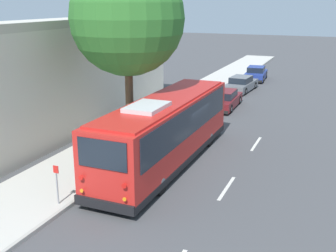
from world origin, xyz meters
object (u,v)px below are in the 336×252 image
Objects in this scene: shuttle_bus at (166,128)px; sign_post_near at (57,184)px; parked_sedan_blue at (256,74)px; street_tree at (128,10)px; parked_sedan_maroon at (225,100)px; parked_sedan_gray at (241,84)px; sign_post_far at (89,163)px.

sign_post_near is (-5.54, 1.95, -0.81)m from shuttle_bus.
parked_sedan_blue is 0.43× the size of street_tree.
shuttle_bus is 2.40× the size of parked_sedan_maroon.
sign_post_near reaches higher than parked_sedan_gray.
parked_sedan_blue is (11.79, 0.13, 0.03)m from parked_sedan_maroon.
street_tree is 5.99× the size of sign_post_far.
shuttle_bus is 7.50× the size of sign_post_near.
parked_sedan_blue is (23.30, 0.47, -1.11)m from shuttle_bus.
parked_sedan_gray is (17.71, 0.61, -1.15)m from shuttle_bus.
shuttle_bus is at bearing -179.86° from parked_sedan_maroon.
parked_sedan_maroon is 0.47× the size of street_tree.
sign_post_near is at bearing -176.40° from street_tree.
sign_post_far is (-21.17, 1.34, 0.42)m from parked_sedan_gray.
shuttle_bus reaches higher than sign_post_near.
parked_sedan_maroon is 12.31m from street_tree.
street_tree is 8.97m from sign_post_near.
parked_sedan_gray is 2.84× the size of sign_post_far.
shuttle_bus is 5.93m from sign_post_near.
parked_sedan_maroon reaches higher than parked_sedan_gray.
street_tree is at bearing 171.29° from parked_sedan_blue.
street_tree is at bearing 167.38° from parked_sedan_maroon.
street_tree reaches higher than parked_sedan_gray.
sign_post_near is 0.90× the size of sign_post_far.
sign_post_near is (-23.25, 1.34, 0.34)m from parked_sedan_gray.
sign_post_far is (-4.60, -0.42, -5.90)m from street_tree.
parked_sedan_maroon is 3.13× the size of sign_post_near.
parked_sedan_gray is 0.47× the size of street_tree.
sign_post_far is at bearing 172.30° from parked_sedan_maroon.
parked_sedan_gray is (6.20, 0.27, -0.00)m from parked_sedan_maroon.
parked_sedan_blue reaches higher than parked_sedan_gray.
shuttle_bus is 11.57m from parked_sedan_maroon.
shuttle_bus is 2.62× the size of parked_sedan_blue.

